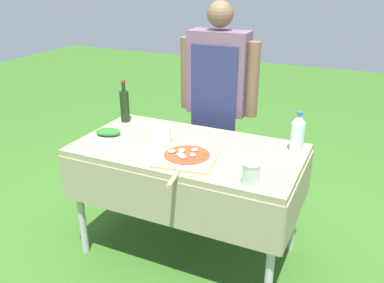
% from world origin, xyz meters
% --- Properties ---
extents(ground_plane, '(12.00, 12.00, 0.00)m').
position_xyz_m(ground_plane, '(0.00, 0.00, 0.00)').
color(ground_plane, '#386B23').
extents(prep_table, '(1.35, 0.73, 0.74)m').
position_xyz_m(prep_table, '(0.00, 0.00, 0.65)').
color(prep_table, gray).
rests_on(prep_table, ground).
extents(person_cook, '(0.57, 0.19, 1.53)m').
position_xyz_m(person_cook, '(-0.05, 0.61, 0.90)').
color(person_cook, '#70604C').
rests_on(person_cook, ground).
extents(pizza_on_peel, '(0.37, 0.52, 0.05)m').
position_xyz_m(pizza_on_peel, '(0.07, -0.16, 0.76)').
color(pizza_on_peel, tan).
rests_on(pizza_on_peel, prep_table).
extents(oil_bottle, '(0.06, 0.06, 0.29)m').
position_xyz_m(oil_bottle, '(-0.58, 0.22, 0.86)').
color(oil_bottle, black).
rests_on(oil_bottle, prep_table).
extents(water_bottle, '(0.08, 0.08, 0.24)m').
position_xyz_m(water_bottle, '(0.59, 0.21, 0.86)').
color(water_bottle, silver).
rests_on(water_bottle, prep_table).
extents(herb_container, '(0.22, 0.17, 0.05)m').
position_xyz_m(herb_container, '(-0.53, -0.05, 0.77)').
color(herb_container, silver).
rests_on(herb_container, prep_table).
extents(mixing_tub, '(0.15, 0.15, 0.11)m').
position_xyz_m(mixing_tub, '(-0.19, -0.01, 0.80)').
color(mixing_tub, silver).
rests_on(mixing_tub, prep_table).
extents(sauce_jar, '(0.09, 0.09, 0.11)m').
position_xyz_m(sauce_jar, '(0.47, -0.29, 0.79)').
color(sauce_jar, silver).
rests_on(sauce_jar, prep_table).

